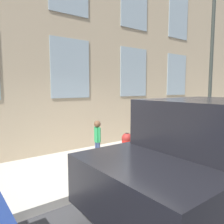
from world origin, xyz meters
TOP-DOWN VIEW (x-y plane):
  - ground_plane at (0.00, 0.00)m, footprint 80.00×80.00m
  - sidewalk at (1.33, 0.00)m, footprint 2.67×60.00m
  - fire_hydrant at (0.69, -0.58)m, footprint 0.35×0.46m
  - person at (1.24, -0.03)m, footprint 0.27×0.18m
  - parked_car_charcoal_near at (-1.52, -0.56)m, footprint 2.00×4.45m
  - street_lamp at (0.69, -4.53)m, footprint 0.36×0.36m

SIDE VIEW (x-z plane):
  - ground_plane at x=0.00m, z-range 0.00..0.00m
  - sidewalk at x=1.33m, z-range 0.00..0.16m
  - fire_hydrant at x=0.69m, z-range 0.17..0.97m
  - person at x=1.24m, z-range 0.27..1.38m
  - parked_car_charcoal_near at x=-1.52m, z-range 0.08..2.00m
  - street_lamp at x=0.69m, z-range 0.82..6.22m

